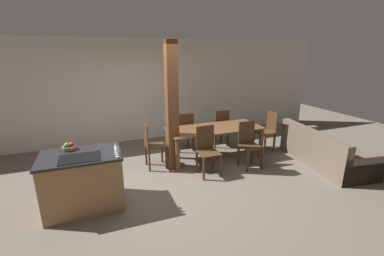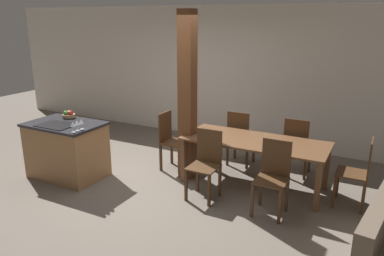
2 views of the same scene
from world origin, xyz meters
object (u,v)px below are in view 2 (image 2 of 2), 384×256
at_px(dining_table, 254,145).
at_px(dining_chair_near_left, 206,163).
at_px(wine_glass_middle, 77,123).
at_px(dining_chair_far_left, 240,137).
at_px(dining_chair_head_end, 171,140).
at_px(kitchen_island, 67,150).
at_px(wine_glass_far, 81,122).
at_px(dining_chair_near_right, 273,176).
at_px(dining_chair_foot_end, 358,172).
at_px(wine_glass_near, 73,125).
at_px(fruit_bowl, 69,115).
at_px(timber_post, 187,98).
at_px(dining_chair_far_right, 297,146).

bearing_deg(dining_table, dining_chair_near_left, -125.69).
distance_m(wine_glass_middle, dining_chair_near_left, 1.92).
height_order(dining_chair_far_left, dining_chair_head_end, same).
relative_size(kitchen_island, wine_glass_middle, 7.55).
height_order(wine_glass_far, dining_chair_near_right, wine_glass_far).
height_order(kitchen_island, dining_chair_head_end, dining_chair_head_end).
xyz_separation_m(dining_chair_near_right, dining_chair_far_left, (-0.96, 1.33, 0.00)).
xyz_separation_m(dining_chair_near_right, dining_chair_foot_end, (0.96, 0.67, 0.00)).
relative_size(kitchen_island, wine_glass_far, 7.55).
bearing_deg(wine_glass_far, wine_glass_near, -90.00).
relative_size(wine_glass_near, dining_chair_near_right, 0.16).
bearing_deg(fruit_bowl, wine_glass_far, -31.40).
relative_size(dining_table, dining_chair_head_end, 2.21).
xyz_separation_m(kitchen_island, dining_table, (2.74, 1.05, 0.19)).
bearing_deg(dining_table, dining_chair_far_left, 125.69).
distance_m(wine_glass_near, dining_chair_head_end, 1.66).
bearing_deg(wine_glass_near, kitchen_island, 148.01).
relative_size(kitchen_island, dining_table, 0.55).
distance_m(wine_glass_middle, dining_table, 2.60).
bearing_deg(dining_chair_head_end, dining_chair_far_left, -55.24).
height_order(kitchen_island, dining_chair_near_left, dining_chair_near_left).
relative_size(fruit_bowl, timber_post, 0.08).
bearing_deg(wine_glass_middle, fruit_bowl, 143.74).
bearing_deg(dining_chair_far_left, wine_glass_far, 46.93).
distance_m(dining_chair_near_left, timber_post, 1.08).
relative_size(dining_chair_far_left, dining_chair_foot_end, 1.00).
height_order(fruit_bowl, wine_glass_far, wine_glass_far).
xyz_separation_m(dining_chair_near_left, dining_chair_near_right, (0.96, 0.00, 0.00)).
xyz_separation_m(dining_chair_far_left, dining_chair_foot_end, (1.92, -0.67, 0.00)).
relative_size(wine_glass_near, dining_chair_foot_end, 0.16).
bearing_deg(wine_glass_near, dining_chair_near_right, 14.58).
relative_size(fruit_bowl, dining_chair_far_left, 0.21).
bearing_deg(kitchen_island, timber_post, 27.38).
distance_m(dining_chair_far_right, dining_chair_foot_end, 1.17).
xyz_separation_m(wine_glass_far, dining_chair_foot_end, (3.67, 1.20, -0.50)).
bearing_deg(kitchen_island, dining_chair_far_right, 28.10).
bearing_deg(dining_chair_far_right, wine_glass_near, 36.97).
distance_m(wine_glass_far, dining_chair_near_right, 2.81).
bearing_deg(wine_glass_far, wine_glass_middle, -90.00).
height_order(dining_chair_far_left, timber_post, timber_post).
distance_m(dining_chair_far_left, dining_chair_far_right, 0.96).
xyz_separation_m(dining_chair_near_left, dining_chair_head_end, (-0.96, 0.67, 0.00)).
relative_size(kitchen_island, timber_post, 0.45).
height_order(dining_chair_near_left, dining_chair_foot_end, same).
distance_m(dining_chair_near_left, dining_chair_foot_end, 2.03).
relative_size(dining_table, dining_chair_far_right, 2.21).
xyz_separation_m(fruit_bowl, wine_glass_far, (0.68, -0.41, 0.07)).
relative_size(wine_glass_far, dining_chair_foot_end, 0.16).
xyz_separation_m(wine_glass_far, timber_post, (1.19, 1.04, 0.28)).
bearing_deg(dining_chair_near_right, fruit_bowl, -177.90).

